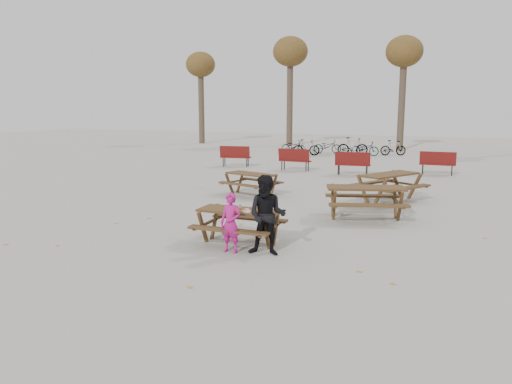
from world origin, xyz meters
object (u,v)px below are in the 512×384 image
(food_tray, at_px, (246,211))
(picnic_table_east, at_px, (365,203))
(child, at_px, (231,223))
(picnic_table_far, at_px, (389,187))
(adult, at_px, (267,215))
(picnic_table_north, at_px, (251,184))
(soda_bottle, at_px, (240,208))
(main_picnic_table, at_px, (239,218))

(food_tray, height_order, picnic_table_east, picnic_table_east)
(child, relative_size, picnic_table_far, 0.61)
(adult, bearing_deg, food_tray, 142.23)
(picnic_table_far, bearing_deg, child, -168.15)
(picnic_table_east, height_order, picnic_table_north, picnic_table_east)
(food_tray, relative_size, child, 0.14)
(food_tray, relative_size, picnic_table_east, 0.09)
(soda_bottle, height_order, child, child)
(picnic_table_east, relative_size, picnic_table_north, 1.17)
(child, height_order, picnic_table_east, child)
(food_tray, distance_m, picnic_table_north, 6.23)
(soda_bottle, bearing_deg, adult, -24.88)
(soda_bottle, height_order, adult, adult)
(main_picnic_table, relative_size, food_tray, 10.00)
(picnic_table_north, bearing_deg, picnic_table_east, -10.16)
(picnic_table_north, bearing_deg, food_tray, -51.85)
(food_tray, bearing_deg, picnic_table_east, 62.04)
(picnic_table_east, distance_m, picnic_table_north, 4.69)
(main_picnic_table, distance_m, picnic_table_east, 4.10)
(soda_bottle, height_order, picnic_table_east, soda_bottle)
(adult, xyz_separation_m, picnic_table_east, (1.34, 4.00, -0.39))
(picnic_table_east, xyz_separation_m, picnic_table_north, (-4.18, 2.14, -0.06))
(adult, height_order, picnic_table_east, adult)
(food_tray, bearing_deg, main_picnic_table, 143.44)
(food_tray, xyz_separation_m, soda_bottle, (-0.14, -0.00, 0.05))
(soda_bottle, bearing_deg, picnic_table_east, 60.34)
(picnic_table_east, bearing_deg, picnic_table_far, 67.01)
(adult, height_order, picnic_table_far, adult)
(picnic_table_east, height_order, picnic_table_far, picnic_table_far)
(main_picnic_table, distance_m, food_tray, 0.37)
(child, xyz_separation_m, adult, (0.76, 0.12, 0.20))
(adult, distance_m, picnic_table_far, 6.99)
(adult, height_order, picnic_table_north, adult)
(child, relative_size, picnic_table_north, 0.72)
(main_picnic_table, relative_size, soda_bottle, 10.59)
(main_picnic_table, relative_size, child, 1.44)
(food_tray, relative_size, picnic_table_far, 0.09)
(food_tray, distance_m, picnic_table_far, 6.82)
(main_picnic_table, xyz_separation_m, picnic_table_east, (2.18, 3.47, -0.15))
(main_picnic_table, xyz_separation_m, soda_bottle, (0.10, -0.19, 0.26))
(main_picnic_table, height_order, picnic_table_east, picnic_table_east)
(food_tray, distance_m, adult, 0.69)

